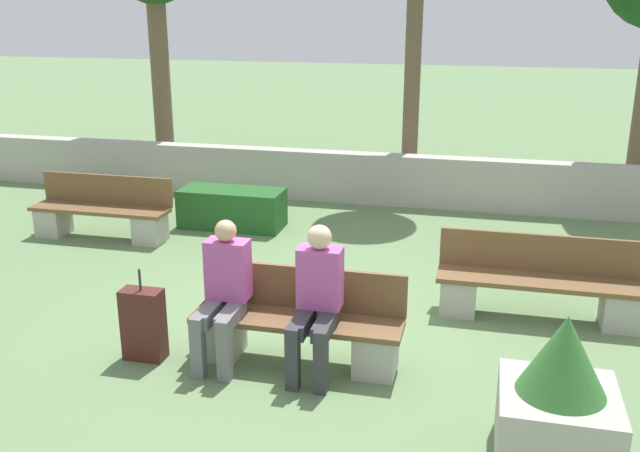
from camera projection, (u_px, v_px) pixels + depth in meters
name	position (u px, v px, depth m)	size (l,w,h in m)	color
ground_plane	(305.00, 326.00, 7.14)	(60.00, 60.00, 0.00)	#607F51
perimeter_wall	(379.00, 179.00, 11.30)	(14.73, 0.30, 0.80)	#ADA89E
bench_front	(298.00, 328.00, 6.36)	(1.89, 0.48, 0.83)	brown
bench_left_side	(102.00, 215.00, 9.70)	(1.92, 0.49, 0.83)	brown
bench_right_side	(539.00, 288.00, 7.24)	(2.04, 0.48, 0.83)	brown
person_seated_man	(317.00, 295.00, 6.06)	(0.38, 0.63, 1.31)	#333338
person_seated_woman	(223.00, 288.00, 6.25)	(0.38, 0.63, 1.30)	slate
hedge_block_near_left	(232.00, 208.00, 10.17)	(1.47, 0.61, 0.55)	#235623
planter_corner_right	(559.00, 402.00, 4.90)	(0.80, 0.80, 1.13)	#ADA89E
suitcase	(144.00, 324.00, 6.41)	(0.37, 0.20, 0.87)	#471E19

